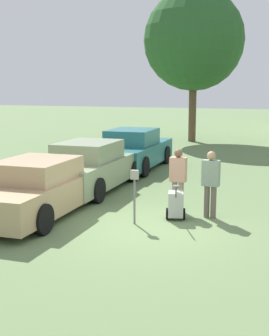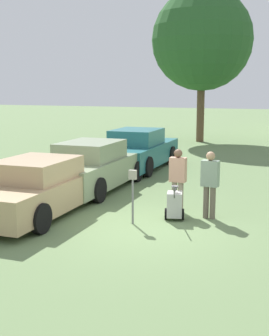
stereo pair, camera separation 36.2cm
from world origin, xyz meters
name	(u,v)px [view 1 (the left image)]	position (x,y,z in m)	size (l,w,h in m)	color
ground_plane	(143,227)	(0.00, 0.00, 0.00)	(120.00, 120.00, 0.00)	#607A4C
parked_car_tan	(40,188)	(-2.84, 0.26, 0.67)	(2.07, 4.98, 1.43)	tan
parked_car_sage	(91,167)	(-2.84, 3.30, 0.72)	(2.04, 5.08, 1.54)	gray
parked_car_teal	(133,150)	(-2.84, 7.33, 0.73)	(2.09, 5.01, 1.58)	#23666B
parking_meter	(135,186)	(-0.29, 0.21, 0.91)	(0.18, 0.09, 1.30)	slate
person_worker	(178,176)	(0.41, 1.64, 0.93)	(0.43, 0.23, 1.65)	gray
person_supervisor	(211,180)	(1.31, 1.34, 0.95)	(0.44, 0.26, 1.67)	#665B4C
equipment_cart	(176,204)	(0.54, 0.91, 0.39)	(0.53, 1.00, 1.00)	#B2B2AD
shade_tree	(194,40)	(-2.71, 17.32, 5.84)	(5.79, 5.79, 8.75)	brown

